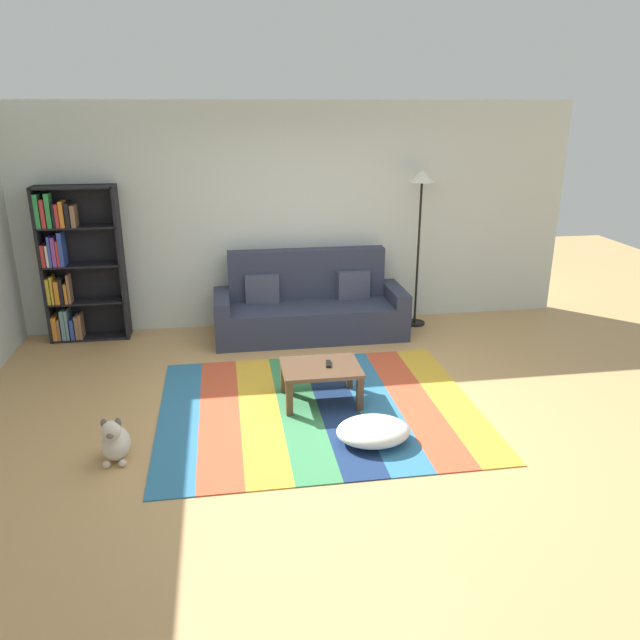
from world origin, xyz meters
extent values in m
plane|color=tan|center=(0.00, 0.00, 0.00)|extent=(14.00, 14.00, 0.00)
cube|color=silver|center=(0.00, 2.55, 1.35)|extent=(6.80, 0.10, 2.70)
cube|color=teal|center=(-1.42, 0.07, 0.01)|extent=(0.36, 2.42, 0.01)
cube|color=#C64C2D|center=(-1.06, 0.07, 0.01)|extent=(0.36, 2.42, 0.01)
cube|color=gold|center=(-0.70, 0.07, 0.01)|extent=(0.36, 2.42, 0.01)
cube|color=#387F4C|center=(-0.34, 0.07, 0.01)|extent=(0.36, 2.42, 0.01)
cube|color=navy|center=(0.02, 0.07, 0.01)|extent=(0.36, 2.42, 0.01)
cube|color=teal|center=(0.38, 0.07, 0.01)|extent=(0.36, 2.42, 0.01)
cube|color=#C64C2D|center=(0.74, 0.07, 0.01)|extent=(0.36, 2.42, 0.01)
cube|color=gold|center=(1.10, 0.07, 0.01)|extent=(0.36, 2.42, 0.01)
cube|color=#2D3347|center=(0.04, 1.95, 0.20)|extent=(1.90, 0.80, 0.40)
cube|color=#2D3347|center=(0.04, 2.25, 0.70)|extent=(1.90, 0.20, 0.60)
cube|color=#2D3347|center=(-1.00, 1.95, 0.28)|extent=(0.18, 0.80, 0.56)
cube|color=#2D3347|center=(1.08, 1.95, 0.28)|extent=(0.18, 0.80, 0.56)
cube|color=#42475B|center=(-0.51, 2.13, 0.56)|extent=(0.42, 0.19, 0.36)
cube|color=#42475B|center=(0.59, 2.13, 0.56)|extent=(0.42, 0.19, 0.36)
cube|color=black|center=(-2.99, 2.30, 0.90)|extent=(0.04, 0.28, 1.80)
cube|color=black|center=(-2.12, 2.30, 0.90)|extent=(0.04, 0.28, 1.80)
cube|color=black|center=(-2.56, 2.43, 0.90)|extent=(0.90, 0.01, 1.80)
cube|color=black|center=(-2.56, 2.30, 0.02)|extent=(0.86, 0.28, 0.02)
cube|color=black|center=(-2.56, 2.30, 0.46)|extent=(0.86, 0.28, 0.02)
cube|color=black|center=(-2.56, 2.30, 0.90)|extent=(0.86, 0.28, 0.02)
cube|color=black|center=(-2.56, 2.30, 1.34)|extent=(0.86, 0.28, 0.02)
cube|color=black|center=(-2.56, 2.30, 1.78)|extent=(0.86, 0.28, 0.02)
cube|color=orange|center=(-2.94, 2.30, 0.17)|extent=(0.05, 0.26, 0.28)
cube|color=#8C6647|center=(-2.90, 2.25, 0.15)|extent=(0.03, 0.16, 0.25)
cube|color=#668C99|center=(-2.85, 2.28, 0.21)|extent=(0.05, 0.21, 0.35)
cube|color=#668C99|center=(-2.80, 2.30, 0.21)|extent=(0.03, 0.25, 0.35)
cube|color=#334CB2|center=(-2.75, 2.26, 0.15)|extent=(0.04, 0.18, 0.24)
cube|color=#8C6647|center=(-2.69, 2.25, 0.17)|extent=(0.04, 0.16, 0.28)
cube|color=#8C6647|center=(-2.66, 2.27, 0.17)|extent=(0.03, 0.19, 0.29)
cube|color=gold|center=(-2.95, 2.26, 0.62)|extent=(0.04, 0.17, 0.30)
cube|color=gold|center=(-2.91, 2.26, 0.63)|extent=(0.03, 0.19, 0.32)
cube|color=orange|center=(-2.86, 2.29, 0.60)|extent=(0.05, 0.25, 0.27)
cube|color=black|center=(-2.81, 2.27, 0.62)|extent=(0.04, 0.21, 0.30)
cube|color=orange|center=(-2.76, 2.25, 0.59)|extent=(0.03, 0.16, 0.24)
cube|color=#8C6647|center=(-2.73, 2.25, 0.64)|extent=(0.03, 0.16, 0.34)
cube|color=red|center=(-2.95, 2.26, 1.04)|extent=(0.04, 0.19, 0.25)
cube|color=silver|center=(-2.91, 2.26, 1.03)|extent=(0.03, 0.19, 0.24)
cube|color=#334CB2|center=(-2.87, 2.29, 1.08)|extent=(0.03, 0.25, 0.35)
cube|color=purple|center=(-2.83, 2.26, 1.08)|extent=(0.04, 0.18, 0.33)
cube|color=red|center=(-2.79, 2.30, 1.06)|extent=(0.03, 0.25, 0.29)
cube|color=#334CB2|center=(-2.75, 2.28, 1.10)|extent=(0.05, 0.22, 0.39)
cube|color=green|center=(-2.94, 2.26, 1.54)|extent=(0.05, 0.19, 0.37)
cube|color=red|center=(-2.89, 2.27, 1.51)|extent=(0.04, 0.20, 0.31)
cube|color=green|center=(-2.83, 2.25, 1.54)|extent=(0.05, 0.16, 0.38)
cube|color=black|center=(-2.78, 2.26, 1.49)|extent=(0.03, 0.18, 0.27)
cube|color=red|center=(-2.74, 2.29, 1.48)|extent=(0.03, 0.25, 0.26)
cube|color=orange|center=(-2.69, 2.27, 1.50)|extent=(0.05, 0.20, 0.29)
cube|color=black|center=(-2.63, 2.28, 1.49)|extent=(0.05, 0.22, 0.27)
cube|color=#8C6647|center=(-2.57, 2.27, 1.47)|extent=(0.05, 0.19, 0.24)
cube|color=#513826|center=(-0.11, 0.21, 0.34)|extent=(0.72, 0.56, 0.04)
cube|color=#513826|center=(-0.44, -0.03, 0.17)|extent=(0.06, 0.06, 0.32)
cube|color=#513826|center=(0.21, -0.03, 0.17)|extent=(0.06, 0.06, 0.32)
cube|color=#513826|center=(-0.44, 0.45, 0.17)|extent=(0.06, 0.06, 0.32)
cube|color=#513826|center=(0.21, 0.45, 0.17)|extent=(0.06, 0.06, 0.32)
ellipsoid|color=white|center=(0.19, -0.60, 0.10)|extent=(0.61, 0.49, 0.19)
ellipsoid|color=beige|center=(-1.86, -0.51, 0.13)|extent=(0.22, 0.30, 0.26)
sphere|color=beige|center=(-1.86, -0.62, 0.30)|extent=(0.15, 0.15, 0.15)
ellipsoid|color=#5B5750|center=(-1.86, -0.68, 0.29)|extent=(0.06, 0.07, 0.05)
ellipsoid|color=#5B5750|center=(-1.91, -0.60, 0.36)|extent=(0.05, 0.04, 0.08)
ellipsoid|color=#5B5750|center=(-1.81, -0.60, 0.36)|extent=(0.05, 0.04, 0.08)
sphere|color=beige|center=(-1.92, -0.65, 0.03)|extent=(0.06, 0.06, 0.06)
sphere|color=beige|center=(-1.80, -0.65, 0.03)|extent=(0.06, 0.06, 0.06)
cylinder|color=black|center=(1.41, 2.18, 0.01)|extent=(0.26, 0.26, 0.02)
cylinder|color=black|center=(1.41, 2.18, 0.90)|extent=(0.03, 0.03, 1.76)
cone|color=white|center=(1.41, 2.18, 1.85)|extent=(0.32, 0.32, 0.14)
cube|color=black|center=(-0.04, 0.23, 0.37)|extent=(0.07, 0.16, 0.02)
camera|label=1|loc=(-0.95, -4.97, 2.65)|focal=34.68mm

